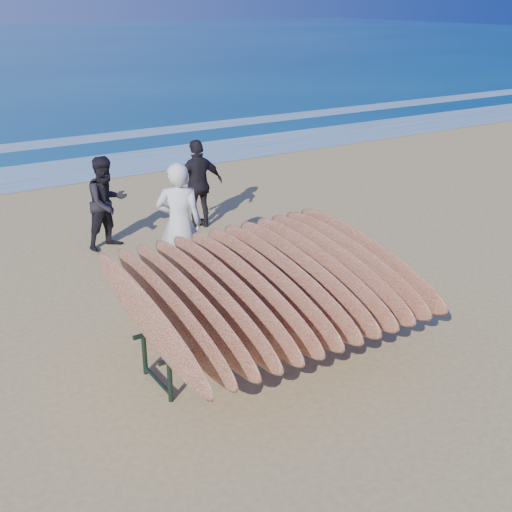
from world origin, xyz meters
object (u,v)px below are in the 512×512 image
at_px(surfboard_rack, 268,284).
at_px(person_white, 179,224).
at_px(person_dark_a, 107,203).
at_px(person_dark_b, 199,184).

bearing_deg(surfboard_rack, person_white, 88.37).
height_order(person_dark_a, person_dark_b, person_dark_b).
height_order(surfboard_rack, person_dark_b, person_dark_b).
bearing_deg(person_white, person_dark_b, -92.68).
bearing_deg(surfboard_rack, person_dark_b, 71.44).
relative_size(surfboard_rack, person_dark_b, 1.97).
xyz_separation_m(person_white, person_dark_b, (1.36, 2.06, -0.10)).
distance_m(person_white, person_dark_b, 2.47).
bearing_deg(person_dark_b, surfboard_rack, 72.86).
distance_m(surfboard_rack, person_white, 2.42).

